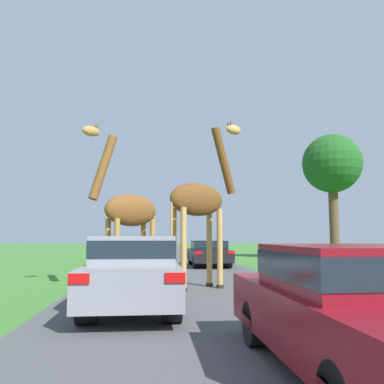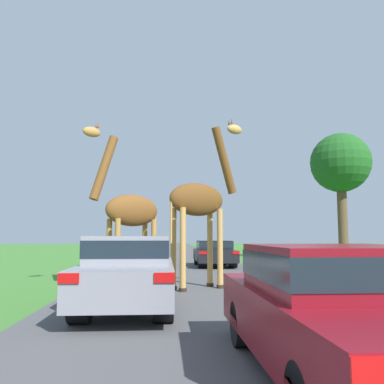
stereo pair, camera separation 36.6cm
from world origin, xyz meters
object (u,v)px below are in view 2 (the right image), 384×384
(car_far_ahead, at_px, (214,252))
(tree_centre_back, at_px, (340,165))
(giraffe_near_road, at_px, (201,203))
(car_queue_left, at_px, (129,270))
(car_queue_right, at_px, (141,249))
(giraffe_companion, at_px, (129,211))
(car_lead_maroon, at_px, (339,307))

(car_far_ahead, height_order, tree_centre_back, tree_centre_back)
(giraffe_near_road, bearing_deg, car_queue_left, -58.63)
(car_queue_right, xyz_separation_m, tree_centre_back, (12.68, 1.30, 5.37))
(car_queue_left, height_order, tree_centre_back, tree_centre_back)
(car_far_ahead, bearing_deg, giraffe_near_road, -99.49)
(car_queue_left, bearing_deg, giraffe_companion, 95.51)
(giraffe_companion, xyz_separation_m, tree_centre_back, (12.42, 12.57, 3.82))
(car_queue_left, xyz_separation_m, tree_centre_back, (12.03, 16.69, 5.28))
(giraffe_companion, height_order, car_far_ahead, giraffe_companion)
(giraffe_near_road, relative_size, car_queue_left, 1.22)
(giraffe_near_road, xyz_separation_m, tree_centre_back, (10.26, 13.47, 3.63))
(giraffe_near_road, relative_size, tree_centre_back, 0.63)
(giraffe_companion, distance_m, tree_centre_back, 18.08)
(giraffe_companion, height_order, car_lead_maroon, giraffe_companion)
(giraffe_companion, height_order, tree_centre_back, tree_centre_back)
(giraffe_companion, bearing_deg, giraffe_near_road, -148.86)
(giraffe_near_road, height_order, car_queue_left, giraffe_near_road)
(giraffe_near_road, bearing_deg, car_far_ahead, 140.54)
(tree_centre_back, bearing_deg, car_queue_left, -125.77)
(giraffe_near_road, relative_size, car_queue_right, 1.25)
(car_lead_maroon, height_order, car_far_ahead, car_lead_maroon)
(giraffe_near_road, xyz_separation_m, giraffe_companion, (-2.16, 0.89, -0.19))
(giraffe_near_road, height_order, car_lead_maroon, giraffe_near_road)
(car_queue_right, bearing_deg, tree_centre_back, 5.84)
(giraffe_near_road, height_order, tree_centre_back, tree_centre_back)
(car_far_ahead, bearing_deg, car_lead_maroon, -92.11)
(giraffe_companion, relative_size, tree_centre_back, 0.60)
(giraffe_near_road, bearing_deg, tree_centre_back, 112.72)
(giraffe_companion, distance_m, car_far_ahead, 8.47)
(giraffe_near_road, distance_m, car_queue_left, 4.03)
(giraffe_near_road, bearing_deg, car_queue_right, 161.26)
(giraffe_companion, relative_size, car_queue_left, 1.15)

